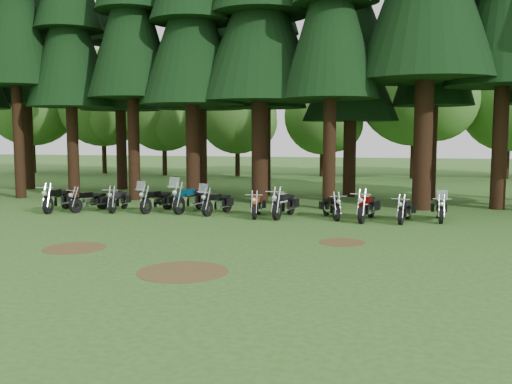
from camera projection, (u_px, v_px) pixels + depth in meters
ground at (195, 240)px, 17.76m from camera, size 120.00×120.00×0.00m
pine_front_2 at (68, 4)px, 28.35m from camera, size 4.32×4.32×16.22m
pine_back_0 at (22, 10)px, 32.65m from camera, size 5.00×5.00×17.21m
pine_back_1 at (118, 21)px, 32.64m from camera, size 4.52×4.52×16.22m
pine_back_2 at (200, 16)px, 31.66m from camera, size 4.85×4.85×16.30m
pine_back_3 at (265, 8)px, 29.40m from camera, size 4.35×4.35×16.20m
pine_back_4 at (352, 35)px, 28.93m from camera, size 4.94×4.94×13.78m
decid_0 at (33, 101)px, 46.35m from camera, size 8.00×7.78×10.00m
decid_1 at (105, 101)px, 45.56m from camera, size 7.91×7.69×9.88m
decid_2 at (167, 111)px, 43.52m from camera, size 6.72×6.53×8.40m
decid_3 at (240, 116)px, 42.71m from camera, size 6.12×5.95×7.65m
decid_4 at (326, 118)px, 42.56m from camera, size 5.93×5.76×7.41m
decid_5 at (420, 91)px, 40.36m from camera, size 8.45×8.21×10.56m
dirt_patch_0 at (75, 248)px, 16.45m from camera, size 1.80×1.80×0.01m
dirt_patch_1 at (342, 242)px, 17.30m from camera, size 1.40×1.40×0.01m
dirt_patch_2 at (183, 272)px, 13.66m from camera, size 2.20×2.20×0.01m
motorcycle_0 at (57, 200)px, 24.09m from camera, size 0.41×2.32×0.94m
motorcycle_1 at (90, 201)px, 24.14m from camera, size 0.87×1.91×0.82m
motorcycle_2 at (118, 201)px, 24.19m from camera, size 0.38×2.08×0.85m
motorcycle_3 at (157, 201)px, 23.95m from camera, size 0.83×2.17×1.37m
motorcycle_4 at (190, 200)px, 23.89m from camera, size 0.87×2.46×1.55m
motorcycle_5 at (217, 203)px, 23.22m from camera, size 0.87×2.10×1.34m
motorcycle_6 at (257, 206)px, 22.52m from camera, size 0.37×2.05×0.83m
motorcycle_7 at (284, 205)px, 22.40m from camera, size 0.55×2.32×0.95m
motorcycle_8 at (331, 208)px, 22.15m from camera, size 0.84×1.93×0.82m
motorcycle_9 at (367, 208)px, 21.61m from camera, size 0.61×2.31×0.95m
motorcycle_10 at (405, 211)px, 21.23m from camera, size 0.57×1.99×0.82m
motorcycle_11 at (440, 210)px, 21.47m from camera, size 0.38×2.01×1.26m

